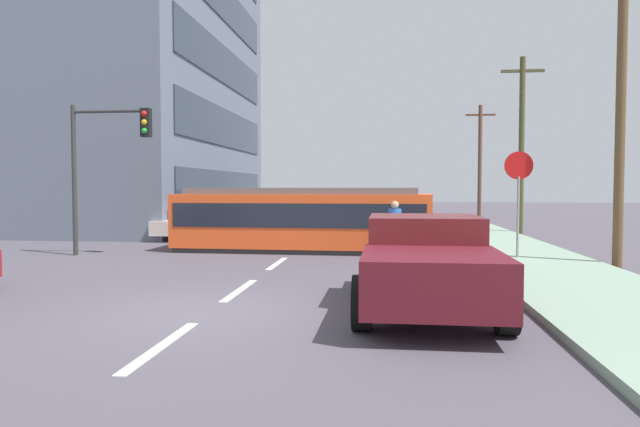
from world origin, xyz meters
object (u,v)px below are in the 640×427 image
object	(u,v)px
parked_sedan_furthest	(252,210)
streetcar_tram	(303,218)
parked_sedan_far	(227,215)
utility_pole_near	(621,97)
parked_sedan_mid	(190,223)
utility_pole_far	(480,160)
city_bus	(298,207)
traffic_light_mast	(106,150)
pickup_truck_parked	(426,262)
utility_pole_mid	(522,142)
pedestrian_crossing	(395,227)
stop_sign	(519,182)

from	to	relation	value
parked_sedan_furthest	streetcar_tram	bearing A→B (deg)	-71.52
parked_sedan_far	utility_pole_near	bearing A→B (deg)	-44.43
parked_sedan_mid	utility_pole_far	distance (m)	20.00
city_bus	traffic_light_mast	size ratio (longest dim) A/B	1.23
parked_sedan_furthest	traffic_light_mast	xyz separation A→B (m)	(-0.05, -18.71, 2.54)
pickup_truck_parked	utility_pole_mid	world-z (taller)	utility_pole_mid
pedestrian_crossing	traffic_light_mast	world-z (taller)	traffic_light_mast
parked_sedan_far	streetcar_tram	bearing A→B (deg)	-62.73
traffic_light_mast	pedestrian_crossing	bearing A→B (deg)	-1.54
utility_pole_mid	utility_pole_far	xyz separation A→B (m)	(0.03, 10.96, -0.25)
stop_sign	utility_pole_mid	distance (m)	9.89
parked_sedan_furthest	traffic_light_mast	bearing A→B (deg)	-90.16
streetcar_tram	city_bus	xyz separation A→B (m)	(-1.48, 8.75, 0.04)
parked_sedan_furthest	traffic_light_mast	distance (m)	18.88
parked_sedan_mid	city_bus	bearing A→B (deg)	52.48
utility_pole_mid	utility_pole_far	distance (m)	10.96
parked_sedan_far	city_bus	bearing A→B (deg)	-26.56
traffic_light_mast	utility_pole_near	size ratio (longest dim) A/B	0.54
pedestrian_crossing	utility_pole_near	distance (m)	6.58
city_bus	utility_pole_near	bearing A→B (deg)	-49.64
parked_sedan_mid	stop_sign	world-z (taller)	stop_sign
parked_sedan_furthest	utility_pole_near	size ratio (longest dim) A/B	0.53
parked_sedan_furthest	utility_pole_mid	size ratio (longest dim) A/B	0.58
parked_sedan_far	utility_pole_mid	xyz separation A→B (m)	(14.03, -3.51, 3.37)
city_bus	pedestrian_crossing	bearing A→B (deg)	-68.20
city_bus	traffic_light_mast	bearing A→B (deg)	-111.19
parked_sedan_mid	parked_sedan_far	size ratio (longest dim) A/B	1.01
utility_pole_near	city_bus	bearing A→B (deg)	130.36
pedestrian_crossing	parked_sedan_furthest	xyz separation A→B (m)	(-8.50, 18.94, -0.32)
stop_sign	utility_pole_near	world-z (taller)	utility_pole_near
city_bus	parked_sedan_furthest	distance (m)	8.99
traffic_light_mast	utility_pole_mid	xyz separation A→B (m)	(14.11, 9.27, 0.83)
streetcar_tram	pedestrian_crossing	bearing A→B (deg)	-37.36
pedestrian_crossing	traffic_light_mast	bearing A→B (deg)	178.46
pedestrian_crossing	parked_sedan_far	xyz separation A→B (m)	(-8.47, 13.01, -0.32)
stop_sign	traffic_light_mast	xyz separation A→B (m)	(-11.87, 0.19, 0.97)
pickup_truck_parked	utility_pole_far	size ratio (longest dim) A/B	0.70
pedestrian_crossing	utility_pole_far	bearing A→B (deg)	74.70
streetcar_tram	parked_sedan_furthest	world-z (taller)	streetcar_tram
parked_sedan_mid	utility_pole_near	bearing A→B (deg)	-27.01
pedestrian_crossing	parked_sedan_mid	world-z (taller)	pedestrian_crossing
traffic_light_mast	utility_pole_far	distance (m)	24.69
utility_pole_far	utility_pole_mid	bearing A→B (deg)	-90.17
streetcar_tram	utility_pole_far	world-z (taller)	utility_pole_far
stop_sign	parked_sedan_far	bearing A→B (deg)	132.27
pickup_truck_parked	parked_sedan_furthest	size ratio (longest dim) A/B	1.13
pedestrian_crossing	stop_sign	bearing A→B (deg)	0.63
utility_pole_mid	utility_pole_near	bearing A→B (deg)	-89.81
parked_sedan_far	parked_sedan_mid	bearing A→B (deg)	-86.58
parked_sedan_mid	utility_pole_mid	xyz separation A→B (m)	(13.62, 3.32, 3.37)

